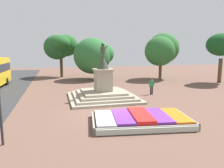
% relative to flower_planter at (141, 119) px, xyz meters
% --- Properties ---
extents(ground_plane, '(81.35, 81.35, 0.00)m').
position_rel_flower_planter_xyz_m(ground_plane, '(-1.30, 2.09, -0.24)').
color(ground_plane, brown).
extents(flower_planter, '(6.20, 4.23, 0.60)m').
position_rel_flower_planter_xyz_m(flower_planter, '(0.00, 0.00, 0.00)').
color(flower_planter, '#38281C').
rests_on(flower_planter, ground_plane).
extents(statue_monument, '(5.99, 5.99, 4.94)m').
position_rel_flower_planter_xyz_m(statue_monument, '(-0.77, 7.06, 0.52)').
color(statue_monument, '#9E9480').
rests_on(statue_monument, ground_plane).
extents(pedestrian_near_planter, '(0.56, 0.28, 1.58)m').
position_rel_flower_planter_xyz_m(pedestrian_near_planter, '(4.19, 7.63, 0.66)').
color(pedestrian_near_planter, black).
rests_on(pedestrian_near_planter, ground_plane).
extents(park_tree_far_left, '(5.57, 5.78, 6.75)m').
position_rel_flower_planter_xyz_m(park_tree_far_left, '(10.42, 17.81, 4.20)').
color(park_tree_far_left, brown).
rests_on(park_tree_far_left, ground_plane).
extents(park_tree_behind_statue, '(5.94, 5.85, 6.03)m').
position_rel_flower_planter_xyz_m(park_tree_behind_statue, '(0.72, 19.89, 3.26)').
color(park_tree_behind_statue, brown).
rests_on(park_tree_behind_statue, ground_plane).
extents(park_tree_far_right, '(5.00, 4.56, 6.49)m').
position_rel_flower_planter_xyz_m(park_tree_far_right, '(16.09, 12.22, 4.77)').
color(park_tree_far_right, brown).
rests_on(park_tree_far_right, ground_plane).
extents(park_tree_street_side, '(5.34, 5.18, 6.66)m').
position_rel_flower_planter_xyz_m(park_tree_street_side, '(-3.93, 24.06, 4.64)').
color(park_tree_street_side, '#4C3823').
rests_on(park_tree_street_side, ground_plane).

